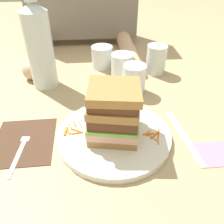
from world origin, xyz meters
name	(u,v)px	position (x,y,z in m)	size (l,w,h in m)	color
ground_plane	(113,134)	(0.00, 0.00, 0.00)	(3.00, 3.00, 0.00)	tan
main_plate	(113,136)	(0.00, -0.01, 0.01)	(0.27, 0.27, 0.02)	white
sandwich	(113,112)	(0.00, -0.01, 0.08)	(0.13, 0.13, 0.13)	#A87A42
carrot_shred_0	(75,124)	(-0.09, 0.03, 0.02)	(0.00, 0.00, 0.02)	orange
carrot_shred_1	(70,127)	(-0.10, 0.02, 0.02)	(0.00, 0.00, 0.03)	orange
carrot_shred_2	(68,130)	(-0.11, 0.00, 0.02)	(0.00, 0.00, 0.03)	orange
carrot_shred_3	(66,130)	(-0.11, 0.00, 0.02)	(0.00, 0.00, 0.03)	orange
carrot_shred_4	(66,132)	(-0.11, 0.00, 0.02)	(0.00, 0.00, 0.03)	orange
carrot_shred_5	(76,133)	(-0.09, -0.01, 0.02)	(0.00, 0.00, 0.02)	orange
carrot_shred_6	(77,131)	(-0.09, 0.00, 0.02)	(0.00, 0.00, 0.03)	orange
carrot_shred_7	(68,133)	(-0.11, -0.01, 0.02)	(0.00, 0.00, 0.03)	orange
carrot_shred_8	(80,125)	(-0.08, 0.02, 0.02)	(0.00, 0.00, 0.02)	orange
carrot_shred_9	(151,134)	(0.09, -0.03, 0.02)	(0.00, 0.00, 0.02)	orange
carrot_shred_10	(153,138)	(0.09, -0.04, 0.02)	(0.00, 0.00, 0.02)	orange
carrot_shred_11	(147,135)	(0.08, -0.03, 0.02)	(0.00, 0.00, 0.02)	orange
carrot_shred_12	(158,141)	(0.10, -0.05, 0.02)	(0.00, 0.00, 0.02)	orange
carrot_shred_13	(159,133)	(0.11, -0.02, 0.02)	(0.00, 0.00, 0.03)	orange
carrot_shred_14	(148,132)	(0.08, -0.02, 0.02)	(0.00, 0.00, 0.02)	orange
carrot_shred_15	(155,135)	(0.09, -0.03, 0.02)	(0.00, 0.00, 0.03)	orange
napkin_dark	(24,141)	(-0.21, -0.01, 0.00)	(0.14, 0.16, 0.00)	#4C3323
fork	(21,147)	(-0.22, -0.03, 0.00)	(0.03, 0.17, 0.00)	silver
knife	(185,137)	(0.17, -0.03, 0.00)	(0.04, 0.20, 0.00)	silver
juice_glass	(134,81)	(0.08, 0.19, 0.04)	(0.07, 0.07, 0.09)	white
water_bottle	(39,46)	(-0.20, 0.26, 0.13)	(0.08, 0.08, 0.29)	silver
empty_tumbler_0	(156,59)	(0.18, 0.31, 0.05)	(0.07, 0.07, 0.10)	silver
empty_tumbler_1	(102,57)	(-0.01, 0.38, 0.04)	(0.08, 0.08, 0.08)	silver
empty_tumbler_2	(122,65)	(0.06, 0.30, 0.04)	(0.07, 0.07, 0.08)	silver
napkin_pink	(214,154)	(0.22, -0.09, 0.00)	(0.08, 0.08, 0.00)	pink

